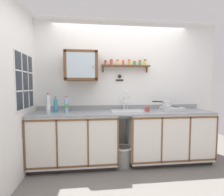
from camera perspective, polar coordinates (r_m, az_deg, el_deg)
The scene contains 19 objects.
floor at distance 2.90m, azimuth 5.17°, elevation -24.22°, with size 6.13×6.13×0.00m, color slate.
back_wall at distance 3.18m, azimuth 3.03°, elevation 3.22°, with size 3.73×0.07×2.63m.
side_wall_left at distance 2.45m, azimuth -32.35°, elevation 2.09°, with size 0.05×3.41×2.63m, color white.
lower_cabinet_run at distance 2.98m, azimuth -12.70°, elevation -13.94°, with size 1.43×0.60×0.90m.
lower_cabinet_run_right at distance 3.25m, azimuth 18.73°, elevation -12.53°, with size 1.48×0.60×0.90m.
countertop at distance 2.90m, azimuth 4.04°, elevation -4.98°, with size 3.09×0.62×0.03m, color gray.
backsplash at distance 3.17m, azimuth 3.11°, elevation -3.18°, with size 3.09×0.02×0.08m, color gray.
sink at distance 2.95m, azimuth 5.15°, elevation -4.60°, with size 0.57×0.44×0.45m.
hot_plate_stove at distance 3.16m, azimuth 19.98°, elevation -3.55°, with size 0.36×0.28×0.07m.
saucepan at distance 3.13m, azimuth 18.33°, elevation -1.85°, with size 0.30×0.24×0.10m.
bottle_detergent_teal_0 at distance 2.92m, azimuth -18.86°, elevation -2.47°, with size 0.07×0.07×0.27m.
bottle_water_blue_1 at distance 2.88m, azimuth -15.47°, elevation -2.38°, with size 0.07×0.07×0.27m.
bottle_water_clear_2 at distance 2.87m, azimuth -21.20°, elevation -2.08°, with size 0.07×0.07×0.33m.
mug at distance 2.94m, azimuth 12.01°, elevation -3.73°, with size 0.08×0.11×0.09m.
wall_cabinet at distance 2.98m, azimuth -10.47°, elevation 10.78°, with size 0.57×0.34×0.51m.
spice_shelf at distance 3.12m, azimuth 4.88°, elevation 11.34°, with size 0.90×0.14×0.23m.
warning_sign at distance 3.15m, azimuth 2.62°, elevation 6.95°, with size 0.16×0.01×0.21m.
window at distance 2.84m, azimuth -28.00°, elevation 5.11°, with size 0.03×0.65×0.86m.
trash_bin at distance 3.03m, azimuth 3.78°, elevation -19.19°, with size 0.32×0.32×0.33m.
Camera 1 is at (-0.52, -2.50, 1.37)m, focal length 26.45 mm.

